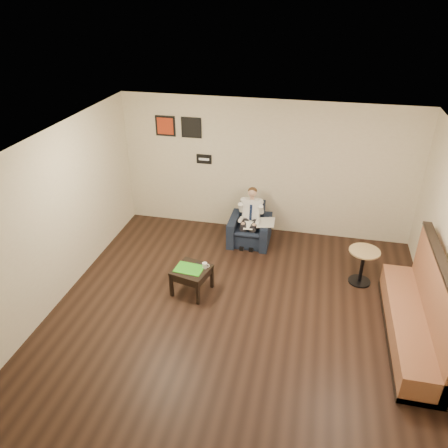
% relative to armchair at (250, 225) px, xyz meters
% --- Properties ---
extents(ground, '(6.00, 6.00, 0.00)m').
position_rel_armchair_xyz_m(ground, '(0.20, -2.38, -0.40)').
color(ground, black).
rests_on(ground, ground).
extents(wall_back, '(6.00, 0.02, 2.80)m').
position_rel_armchair_xyz_m(wall_back, '(0.20, 0.62, 1.00)').
color(wall_back, beige).
rests_on(wall_back, ground).
extents(wall_front, '(6.00, 0.02, 2.80)m').
position_rel_armchair_xyz_m(wall_front, '(0.20, -5.38, 1.00)').
color(wall_front, beige).
rests_on(wall_front, ground).
extents(wall_left, '(0.02, 6.00, 2.80)m').
position_rel_armchair_xyz_m(wall_left, '(-2.80, -2.38, 1.00)').
color(wall_left, beige).
rests_on(wall_left, ground).
extents(ceiling, '(6.00, 6.00, 0.02)m').
position_rel_armchair_xyz_m(ceiling, '(0.20, -2.38, 2.40)').
color(ceiling, white).
rests_on(ceiling, wall_back).
extents(seating_sign, '(0.32, 0.02, 0.20)m').
position_rel_armchair_xyz_m(seating_sign, '(-1.10, 0.61, 1.10)').
color(seating_sign, black).
rests_on(seating_sign, wall_back).
extents(art_print_left, '(0.42, 0.03, 0.42)m').
position_rel_armchair_xyz_m(art_print_left, '(-1.90, 0.61, 1.75)').
color(art_print_left, '#B23115').
rests_on(art_print_left, wall_back).
extents(art_print_right, '(0.42, 0.03, 0.42)m').
position_rel_armchair_xyz_m(art_print_right, '(-1.35, 0.61, 1.75)').
color(art_print_right, black).
rests_on(art_print_right, wall_back).
extents(armchair, '(0.82, 0.82, 0.79)m').
position_rel_armchair_xyz_m(armchair, '(0.00, 0.00, 0.00)').
color(armchair, black).
rests_on(armchair, ground).
extents(seated_man, '(0.52, 0.78, 1.09)m').
position_rel_armchair_xyz_m(seated_man, '(0.00, -0.10, 0.15)').
color(seated_man, white).
rests_on(seated_man, armchair).
extents(lap_papers, '(0.20, 0.27, 0.01)m').
position_rel_armchair_xyz_m(lap_papers, '(0.00, -0.19, 0.09)').
color(lap_papers, white).
rests_on(lap_papers, seated_man).
extents(newspaper, '(0.37, 0.45, 0.01)m').
position_rel_armchair_xyz_m(newspaper, '(0.33, -0.08, 0.14)').
color(newspaper, silver).
rests_on(newspaper, armchair).
extents(side_table, '(0.69, 0.69, 0.47)m').
position_rel_armchair_xyz_m(side_table, '(-0.69, -1.86, -0.16)').
color(side_table, black).
rests_on(side_table, ground).
extents(green_folder, '(0.50, 0.38, 0.01)m').
position_rel_armchair_xyz_m(green_folder, '(-0.72, -1.87, 0.08)').
color(green_folder, green).
rests_on(green_folder, side_table).
extents(coffee_mug, '(0.10, 0.10, 0.10)m').
position_rel_armchair_xyz_m(coffee_mug, '(-0.48, -1.78, 0.12)').
color(coffee_mug, white).
rests_on(coffee_mug, side_table).
extents(smartphone, '(0.16, 0.13, 0.01)m').
position_rel_armchair_xyz_m(smartphone, '(-0.60, -1.71, 0.08)').
color(smartphone, black).
rests_on(smartphone, side_table).
extents(banquette, '(0.61, 2.57, 1.31)m').
position_rel_armchair_xyz_m(banquette, '(2.79, -2.24, 0.26)').
color(banquette, brown).
rests_on(banquette, ground).
extents(cafe_table, '(0.65, 0.65, 0.66)m').
position_rel_armchair_xyz_m(cafe_table, '(2.16, -0.95, -0.06)').
color(cafe_table, tan).
rests_on(cafe_table, ground).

